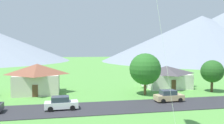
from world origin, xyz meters
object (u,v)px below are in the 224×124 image
at_px(tree_center, 145,69).
at_px(parked_car_white_mid_west, 61,103).
at_px(house_right_center, 37,78).
at_px(parked_car_tan_west_end, 169,96).
at_px(house_leftmost, 166,76).
at_px(tree_left_of_center, 212,71).

height_order(tree_center, parked_car_white_mid_west, tree_center).
distance_m(house_right_center, parked_car_tan_west_end, 22.43).
bearing_deg(tree_center, house_leftmost, 41.89).
xyz_separation_m(house_leftmost, tree_center, (-6.49, -5.82, 2.12)).
height_order(house_leftmost, house_right_center, house_right_center).
bearing_deg(tree_left_of_center, tree_center, 179.97).
distance_m(house_leftmost, tree_center, 8.97).
height_order(house_leftmost, parked_car_white_mid_west, house_leftmost).
height_order(house_right_center, tree_center, tree_center).
bearing_deg(tree_left_of_center, house_leftmost, 136.73).
bearing_deg(tree_left_of_center, parked_car_white_mid_west, -164.83).
bearing_deg(parked_car_tan_west_end, parked_car_white_mid_west, -174.67).
bearing_deg(parked_car_tan_west_end, tree_center, 105.98).
distance_m(house_right_center, tree_left_of_center, 31.16).
relative_size(house_leftmost, tree_center, 1.26).
relative_size(tree_left_of_center, tree_center, 0.82).
bearing_deg(tree_center, house_right_center, 165.44).
distance_m(tree_center, parked_car_white_mid_west, 15.98).
bearing_deg(tree_center, parked_car_white_mid_west, -152.52).
distance_m(house_leftmost, house_right_center, 24.63).
distance_m(house_leftmost, parked_car_tan_west_end, 12.62).
bearing_deg(house_right_center, house_leftmost, 2.59).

